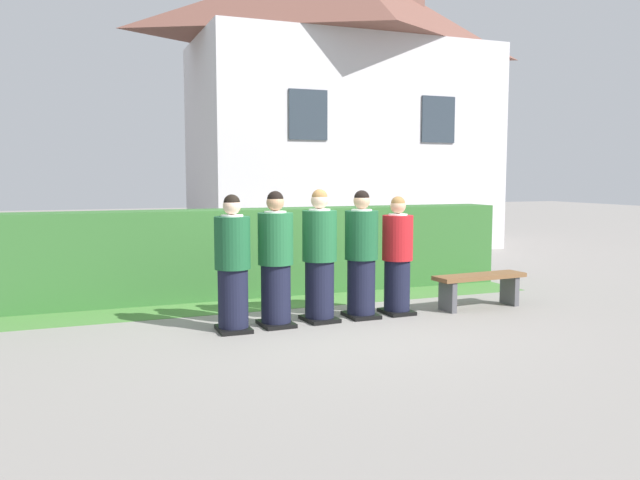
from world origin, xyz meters
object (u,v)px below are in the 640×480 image
(student_front_row_0, at_px, (233,267))
(wooden_bench, at_px, (480,283))
(student_front_row_1, at_px, (276,262))
(student_in_red_blazer, at_px, (397,258))
(student_front_row_2, at_px, (320,259))
(student_front_row_3, at_px, (361,257))

(student_front_row_0, relative_size, wooden_bench, 1.16)
(student_front_row_0, height_order, student_front_row_1, student_front_row_1)
(student_front_row_0, height_order, wooden_bench, student_front_row_0)
(student_in_red_blazer, relative_size, wooden_bench, 1.12)
(student_front_row_1, height_order, student_in_red_blazer, student_front_row_1)
(student_front_row_2, distance_m, wooden_bench, 2.44)
(student_front_row_0, xyz_separation_m, student_front_row_3, (1.76, 0.13, 0.02))
(student_in_red_blazer, height_order, wooden_bench, student_in_red_blazer)
(student_front_row_3, height_order, student_in_red_blazer, student_front_row_3)
(student_front_row_2, relative_size, wooden_bench, 1.19)
(wooden_bench, bearing_deg, student_front_row_2, 178.26)
(student_front_row_3, relative_size, student_in_red_blazer, 1.05)
(student_in_red_blazer, bearing_deg, wooden_bench, -4.44)
(student_front_row_3, bearing_deg, student_front_row_1, -176.94)
(student_in_red_blazer, bearing_deg, student_front_row_1, -177.30)
(student_front_row_2, height_order, wooden_bench, student_front_row_2)
(student_front_row_0, xyz_separation_m, student_front_row_1, (0.56, 0.07, 0.02))
(student_front_row_0, height_order, student_front_row_3, student_front_row_3)
(student_front_row_0, bearing_deg, student_in_red_blazer, 3.80)
(student_in_red_blazer, bearing_deg, student_front_row_3, -178.11)
(student_front_row_1, bearing_deg, wooden_bench, -0.31)
(student_front_row_3, height_order, wooden_bench, student_front_row_3)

